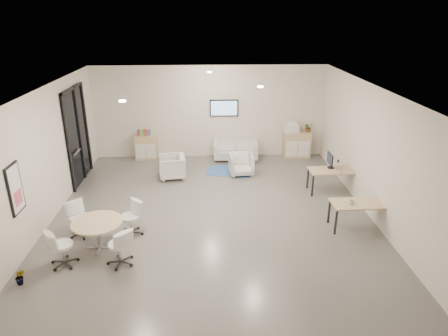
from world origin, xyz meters
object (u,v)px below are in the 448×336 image
round_table (97,225)px  sideboard_left (146,147)px  desk_rear (332,172)px  loveseat (236,151)px  armchair_left (172,166)px  sideboard_right (297,144)px  armchair_right (241,163)px  desk_front (358,205)px

round_table → sideboard_left: bearing=87.5°
desk_rear → loveseat: bearing=130.0°
armchair_left → round_table: armchair_left is taller
sideboard_right → round_table: 7.95m
armchair_right → sideboard_left: bearing=149.4°
loveseat → armchair_right: bearing=-84.8°
armchair_right → desk_front: size_ratio=0.58×
loveseat → desk_rear: bearing=-46.3°
sideboard_left → desk_front: bearing=-41.7°
sideboard_left → desk_front: sideboard_left is taller
sideboard_left → desk_rear: sideboard_left is taller
sideboard_left → armchair_left: (1.03, -1.75, -0.03)m
sideboard_left → sideboard_right: (5.31, -0.03, 0.04)m
desk_front → armchair_left: bearing=142.8°
armchair_right → desk_rear: 2.86m
armchair_right → loveseat: bearing=88.8°
loveseat → desk_front: bearing=-60.6°
loveseat → round_table: size_ratio=1.41×
armchair_left → armchair_right: armchair_left is taller
sideboard_right → round_table: size_ratio=0.86×
loveseat → sideboard_right: bearing=5.3°
desk_rear → desk_front: 2.06m
desk_front → sideboard_right: bearing=92.5°
round_table → desk_rear: bearing=24.5°
loveseat → desk_front: same height
sideboard_right → desk_rear: size_ratio=0.71×
desk_rear → desk_front: size_ratio=1.03×
sideboard_right → round_table: bearing=-134.4°
sideboard_left → desk_rear: (5.67, -3.01, 0.18)m
desk_front → armchair_right: bearing=123.6°
sideboard_left → armchair_left: sideboard_left is taller
sideboard_right → loveseat: bearing=-176.6°
armchair_left → desk_front: armchair_left is taller
sideboard_right → sideboard_left: bearing=179.7°
loveseat → armchair_left: size_ratio=1.93×
armchair_left → desk_front: 5.71m
desk_front → round_table: size_ratio=1.18×
desk_front → round_table: same height
sideboard_right → desk_front: 5.05m
armchair_right → sideboard_right: bearing=31.8°
loveseat → sideboard_left: bearing=179.0°
armchair_right → desk_rear: size_ratio=0.56×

